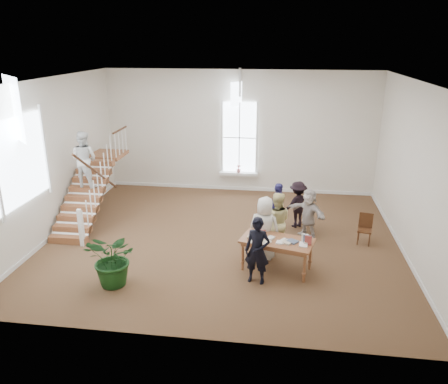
# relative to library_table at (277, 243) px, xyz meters

# --- Properties ---
(ground) EXTENTS (10.00, 10.00, 0.00)m
(ground) POSITION_rel_library_table_xyz_m (-1.56, 1.57, -0.74)
(ground) COLOR #4C2D1D
(ground) RESTS_ON ground
(room_shell) EXTENTS (10.49, 10.00, 10.00)m
(room_shell) POSITION_rel_library_table_xyz_m (-1.56, 5.96, -0.34)
(room_shell) COLOR silver
(room_shell) RESTS_ON ground
(staircase) EXTENTS (1.10, 4.10, 2.92)m
(staircase) POSITION_rel_library_table_xyz_m (-5.90, 2.32, 0.88)
(staircase) COLOR brown
(staircase) RESTS_ON ground
(library_table) EXTENTS (1.92, 1.29, 0.88)m
(library_table) POSITION_rel_library_table_xyz_m (0.00, 0.00, 0.00)
(library_table) COLOR brown
(library_table) RESTS_ON ground
(police_officer) EXTENTS (0.66, 0.50, 1.64)m
(police_officer) POSITION_rel_library_table_xyz_m (-0.44, -0.65, 0.08)
(police_officer) COLOR black
(police_officer) RESTS_ON ground
(elderly_woman) EXTENTS (0.93, 0.71, 1.70)m
(elderly_woman) POSITION_rel_library_table_xyz_m (-0.34, 0.60, 0.11)
(elderly_woman) COLOR silver
(elderly_woman) RESTS_ON ground
(person_yellow) EXTENTS (0.85, 0.68, 1.67)m
(person_yellow) POSITION_rel_library_table_xyz_m (-0.04, 1.10, 0.10)
(person_yellow) COLOR beige
(person_yellow) RESTS_ON ground
(woman_cluster_a) EXTENTS (0.65, 0.97, 1.52)m
(woman_cluster_a) POSITION_rel_library_table_xyz_m (-0.03, 2.35, 0.02)
(woman_cluster_a) COLOR navy
(woman_cluster_a) RESTS_ON ground
(woman_cluster_b) EXTENTS (1.08, 0.95, 1.46)m
(woman_cluster_b) POSITION_rel_library_table_xyz_m (0.57, 2.80, -0.01)
(woman_cluster_b) COLOR black
(woman_cluster_b) RESTS_ON ground
(woman_cluster_c) EXTENTS (1.28, 1.21, 1.44)m
(woman_cluster_c) POSITION_rel_library_table_xyz_m (0.87, 2.15, -0.02)
(woman_cluster_c) COLOR #BDB1AA
(woman_cluster_c) RESTS_ON ground
(floor_plant) EXTENTS (1.54, 1.46, 1.36)m
(floor_plant) POSITION_rel_library_table_xyz_m (-3.71, -1.25, -0.06)
(floor_plant) COLOR #103310
(floor_plant) RESTS_ON ground
(side_chair) EXTENTS (0.45, 0.45, 0.88)m
(side_chair) POSITION_rel_library_table_xyz_m (2.46, 1.91, -0.26)
(side_chair) COLOR #371A0F
(side_chair) RESTS_ON ground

